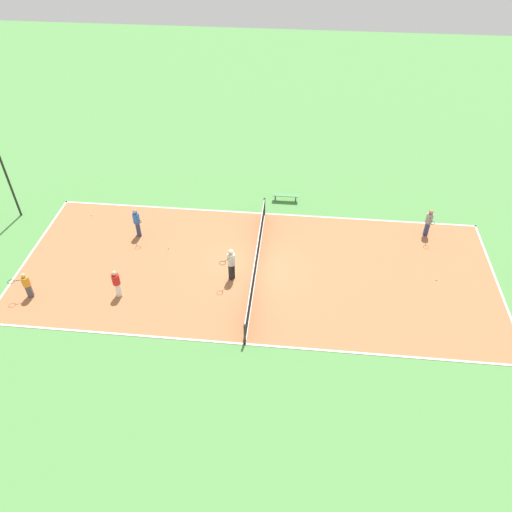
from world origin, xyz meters
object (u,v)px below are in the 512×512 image
object	(u,v)px
player_center_orange	(26,284)
player_coach_red	(116,282)
player_far_white	(231,262)
tennis_ball_midcourt	(168,248)
player_near_blue	(137,221)
bench	(286,196)
player_baseline_gray	(429,221)
fence_post_back_right	(9,181)
tennis_ball_left_sideline	(91,215)
tennis_ball_near_net	(437,280)
tennis_net	(256,261)

from	to	relation	value
player_center_orange	player_coach_red	bearing A→B (deg)	164.17
player_far_white	tennis_ball_midcourt	world-z (taller)	player_far_white
player_near_blue	player_center_orange	bearing A→B (deg)	-67.22
player_near_blue	bench	bearing A→B (deg)	87.90
player_baseline_gray	player_coach_red	world-z (taller)	player_baseline_gray
player_baseline_gray	fence_post_back_right	size ratio (longest dim) A/B	0.36
tennis_ball_left_sideline	fence_post_back_right	bearing A→B (deg)	94.57
player_near_blue	tennis_ball_left_sideline	bearing A→B (deg)	-144.96
player_near_blue	player_center_orange	xyz separation A→B (m)	(-5.07, 3.82, -0.18)
bench	player_baseline_gray	distance (m)	8.20
tennis_ball_midcourt	player_center_orange	bearing A→B (deg)	125.84
player_near_blue	tennis_ball_midcourt	xyz separation A→B (m)	(-0.98, -1.85, -0.95)
player_coach_red	fence_post_back_right	world-z (taller)	fence_post_back_right
bench	tennis_ball_near_net	distance (m)	9.93
bench	player_far_white	bearing A→B (deg)	72.25
player_coach_red	tennis_ball_midcourt	world-z (taller)	player_coach_red
player_baseline_gray	player_center_orange	bearing A→B (deg)	-69.22
player_coach_red	tennis_ball_midcourt	xyz separation A→B (m)	(3.63, -1.51, -0.84)
tennis_ball_midcourt	player_near_blue	bearing A→B (deg)	62.21
tennis_ball_near_net	player_coach_red	bearing A→B (deg)	99.68
player_coach_red	tennis_ball_left_sideline	distance (m)	7.15
tennis_ball_near_net	player_center_orange	bearing A→B (deg)	98.98
player_near_blue	player_center_orange	world-z (taller)	player_near_blue
player_far_white	tennis_net	bearing A→B (deg)	159.51
bench	tennis_ball_left_sideline	xyz separation A→B (m)	(-2.63, 11.01, -0.33)
fence_post_back_right	tennis_net	bearing A→B (deg)	-103.31
bench	player_far_white	xyz separation A→B (m)	(-7.04, 2.25, 0.70)
tennis_ball_left_sideline	tennis_ball_near_net	bearing A→B (deg)	-100.61
tennis_ball_near_net	tennis_ball_midcourt	world-z (taller)	same
tennis_net	fence_post_back_right	size ratio (longest dim) A/B	2.09
bench	tennis_ball_midcourt	bearing A→B (deg)	40.94
tennis_net	tennis_ball_midcourt	bearing A→B (deg)	76.59
player_baseline_gray	player_coach_red	distance (m)	16.42
tennis_net	tennis_ball_near_net	world-z (taller)	tennis_net
player_center_orange	tennis_ball_midcourt	xyz separation A→B (m)	(4.10, -5.67, -0.77)
player_near_blue	tennis_net	bearing A→B (deg)	42.08
player_near_blue	player_coach_red	size ratio (longest dim) A/B	1.11
player_far_white	tennis_ball_left_sideline	distance (m)	9.86
fence_post_back_right	bench	bearing A→B (deg)	-78.89
player_coach_red	tennis_ball_near_net	xyz separation A→B (m)	(2.59, -15.18, -0.84)
player_center_orange	tennis_ball_midcourt	bearing A→B (deg)	-166.39
tennis_ball_midcourt	tennis_ball_near_net	bearing A→B (deg)	-94.35
player_near_blue	tennis_ball_near_net	world-z (taller)	player_near_blue
player_far_white	fence_post_back_right	world-z (taller)	fence_post_back_right
player_coach_red	player_far_white	distance (m)	5.43
player_near_blue	player_center_orange	size ratio (longest dim) A/B	1.20
player_far_white	player_center_orange	bearing A→B (deg)	-42.43
bench	tennis_ball_near_net	xyz separation A→B (m)	(-6.15, -7.78, -0.33)
bench	player_coach_red	size ratio (longest dim) A/B	0.98
tennis_net	player_near_blue	size ratio (longest dim) A/B	5.58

